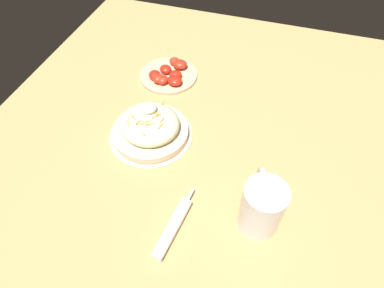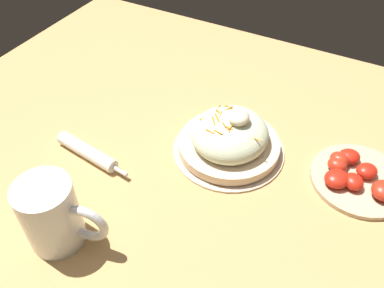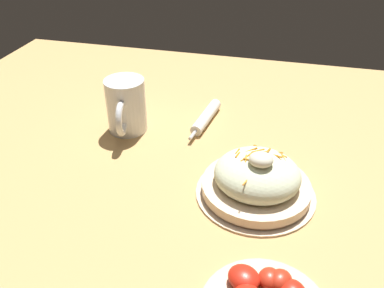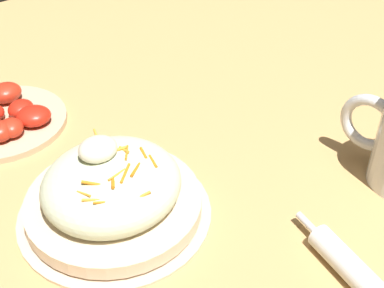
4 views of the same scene
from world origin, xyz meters
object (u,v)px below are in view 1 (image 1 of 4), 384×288
object	(u,v)px
beer_mug	(261,208)
salad_plate	(151,126)
napkin_roll	(172,227)
tomato_plate	(169,74)

from	to	relation	value
beer_mug	salad_plate	bearing A→B (deg)	-27.38
salad_plate	napkin_roll	world-z (taller)	salad_plate
beer_mug	tomato_plate	bearing A→B (deg)	-48.75
salad_plate	tomato_plate	bearing A→B (deg)	-80.94
salad_plate	napkin_roll	xyz separation A→B (m)	(-0.16, 0.26, -0.02)
napkin_roll	salad_plate	bearing A→B (deg)	-58.77
salad_plate	beer_mug	xyz separation A→B (m)	(-0.34, 0.17, 0.02)
tomato_plate	salad_plate	bearing A→B (deg)	99.06
napkin_roll	tomato_plate	distance (m)	0.55
salad_plate	beer_mug	size ratio (longest dim) A/B	1.57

